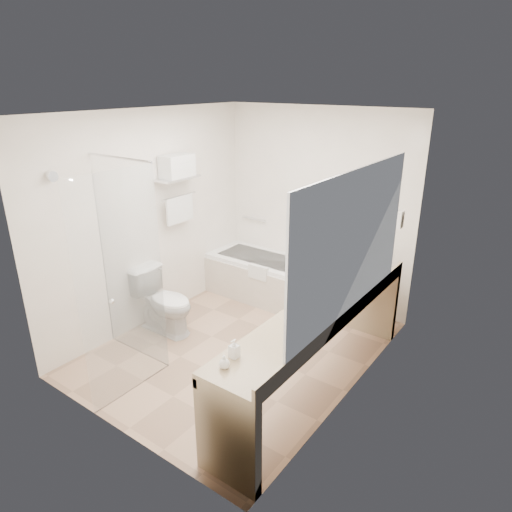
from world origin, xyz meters
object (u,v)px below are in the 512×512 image
Objects in this scene: toilet at (164,302)px; bathtub at (267,278)px; vanity_counter at (318,331)px; amenity_basket at (299,321)px; water_bottle_left at (351,268)px.

bathtub is at bearing -18.13° from toilet.
bathtub is 2.10× the size of toilet.
vanity_counter is (1.52, -1.39, 0.36)m from bathtub.
bathtub is 2.09m from vanity_counter.
vanity_counter reaches higher than bathtub.
toilet is at bearing -107.36° from bathtub.
amenity_basket is at bearing -48.61° from bathtub.
vanity_counter is 12.91× the size of water_bottle_left.
toilet is (-0.45, -1.44, 0.10)m from bathtub.
bathtub is 9.97× the size of amenity_basket.
water_bottle_left is (1.87, 0.93, 0.57)m from toilet.
water_bottle_left is at bearing -64.28° from toilet.
vanity_counter is at bearing -42.35° from bathtub.
toilet is (-1.97, -0.05, -0.27)m from vanity_counter.
bathtub is at bearing 131.39° from amenity_basket.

